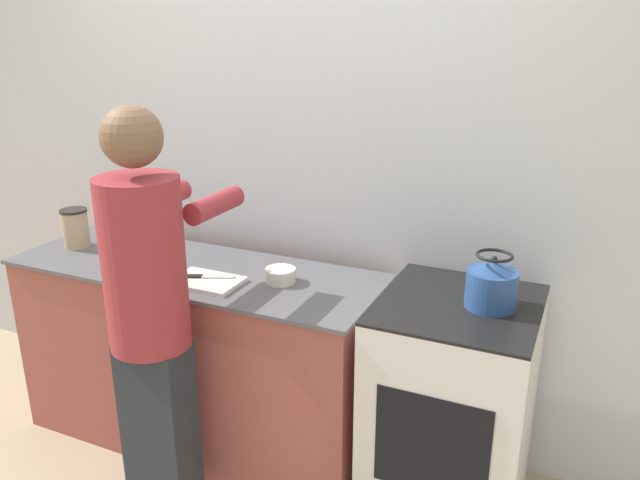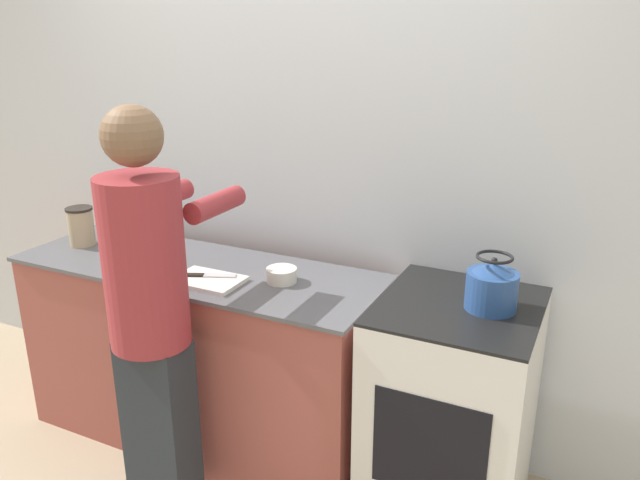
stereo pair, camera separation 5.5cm
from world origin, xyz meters
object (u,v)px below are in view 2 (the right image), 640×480
(kettle, at_px, (492,287))
(bowl_prep, at_px, (282,275))
(person, at_px, (151,307))
(knife, at_px, (208,275))
(cutting_board, at_px, (208,280))
(canister_jar, at_px, (81,226))
(oven, at_px, (451,411))

(kettle, height_order, bowl_prep, kettle)
(person, xyz_separation_m, knife, (0.01, 0.36, -0.00))
(person, bearing_deg, bowl_prep, 58.33)
(knife, xyz_separation_m, kettle, (1.14, 0.15, 0.10))
(cutting_board, bearing_deg, bowl_prep, 27.43)
(cutting_board, xyz_separation_m, knife, (-0.01, 0.02, 0.01))
(person, bearing_deg, cutting_board, 86.71)
(knife, bearing_deg, bowl_prep, -0.72)
(bowl_prep, relative_size, canister_jar, 0.68)
(cutting_board, distance_m, bowl_prep, 0.31)
(bowl_prep, bearing_deg, kettle, 2.32)
(knife, distance_m, bowl_prep, 0.31)
(kettle, distance_m, bowl_prep, 0.86)
(cutting_board, relative_size, kettle, 1.38)
(canister_jar, bearing_deg, oven, 1.18)
(oven, distance_m, kettle, 0.56)
(person, bearing_deg, kettle, 23.97)
(person, bearing_deg, oven, 25.59)
(bowl_prep, bearing_deg, person, -121.67)
(cutting_board, relative_size, bowl_prep, 2.23)
(kettle, bearing_deg, cutting_board, -171.09)
(bowl_prep, distance_m, canister_jar, 1.11)
(knife, relative_size, kettle, 1.03)
(person, distance_m, kettle, 1.26)
(oven, height_order, knife, oven)
(oven, height_order, cutting_board, oven)
(person, relative_size, bowl_prep, 12.89)
(oven, height_order, person, person)
(oven, relative_size, kettle, 4.44)
(oven, relative_size, canister_jar, 4.90)
(knife, height_order, canister_jar, canister_jar)
(kettle, bearing_deg, bowl_prep, -177.68)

